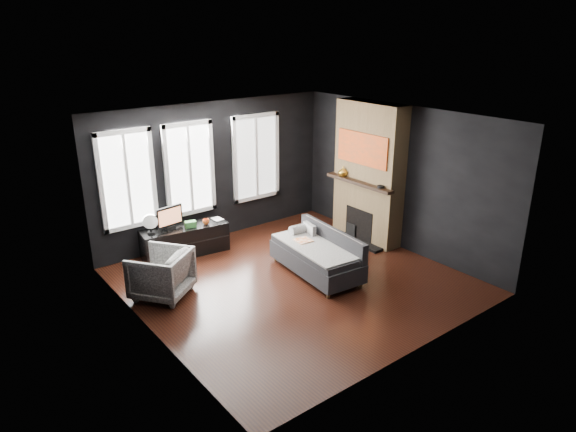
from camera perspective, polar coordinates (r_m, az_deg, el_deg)
floor at (r=8.63m, az=0.70°, el=-7.24°), size 5.00×5.00×0.00m
ceiling at (r=7.77m, az=0.79°, el=10.72°), size 5.00×5.00×0.00m
wall_back at (r=10.09m, az=-8.16°, el=4.90°), size 5.00×0.02×2.70m
wall_left at (r=6.93m, az=-15.69°, el=-2.92°), size 0.02×5.00×2.70m
wall_right at (r=9.78m, az=12.31°, el=4.15°), size 0.02×5.00×2.70m
windows at (r=9.63m, az=-10.70°, el=10.31°), size 4.00×0.16×1.76m
fireplace at (r=10.02m, az=8.96°, el=4.75°), size 0.70×1.62×2.70m
sofa at (r=8.75m, az=3.16°, el=-4.12°), size 1.05×1.85×0.76m
stripe_pillow at (r=9.14m, az=2.42°, el=-1.84°), size 0.13×0.34×0.33m
armchair at (r=8.26m, az=-13.95°, el=-6.00°), size 1.10×1.09×0.83m
media_console at (r=9.70m, az=-11.37°, el=-2.68°), size 1.63×0.68×0.54m
monitor at (r=9.47m, az=-13.07°, el=-0.03°), size 0.56×0.20×0.49m
desk_fan at (r=9.35m, az=-15.03°, el=-0.84°), size 0.35×0.35×0.38m
mug at (r=9.63m, az=-9.10°, el=-0.56°), size 0.15×0.14×0.13m
book at (r=9.77m, az=-8.31°, el=0.13°), size 0.17×0.03×0.23m
storage_box at (r=9.55m, az=-10.79°, el=-0.90°), size 0.23×0.18×0.11m
mantel_vase at (r=10.16m, az=6.14°, el=4.94°), size 0.19×0.20×0.19m
mantel_clock at (r=9.51m, az=10.28°, el=3.22°), size 0.17×0.17×0.04m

